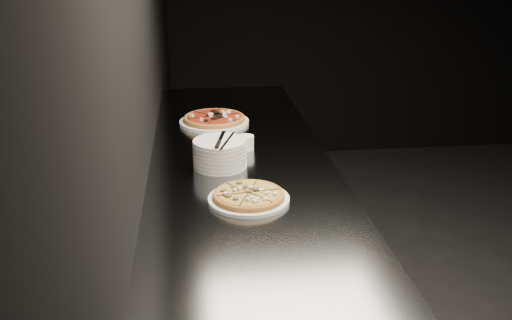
{
  "coord_description": "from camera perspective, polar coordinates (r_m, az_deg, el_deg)",
  "views": [
    {
      "loc": [
        -2.32,
        -2.24,
        1.75
      ],
      "look_at": [
        -2.08,
        -0.18,
        0.96
      ],
      "focal_mm": 40.0,
      "sensor_mm": 36.0,
      "label": 1
    }
  ],
  "objects": [
    {
      "name": "cutlery",
      "position": [
        2.23,
        -3.43,
        1.93
      ],
      "size": [
        0.11,
        0.22,
        0.01
      ],
      "rotation": [
        0.0,
        0.0,
        -0.2
      ],
      "color": "silver",
      "rests_on": "plate_stack"
    },
    {
      "name": "wall_left",
      "position": [
        2.28,
        -11.29,
        11.5
      ],
      "size": [
        0.02,
        5.0,
        2.8
      ],
      "primitive_type": "cube",
      "color": "black",
      "rests_on": "floor"
    },
    {
      "name": "pizza_mushroom",
      "position": [
        1.97,
        -0.73,
        -3.65
      ],
      "size": [
        0.28,
        0.28,
        0.03
      ],
      "rotation": [
        0.0,
        0.0,
        0.15
      ],
      "color": "white",
      "rests_on": "counter"
    },
    {
      "name": "counter",
      "position": [
        2.6,
        -1.56,
        -9.06
      ],
      "size": [
        0.74,
        2.44,
        0.92
      ],
      "color": "slate",
      "rests_on": "floor"
    },
    {
      "name": "ramekin",
      "position": [
        2.45,
        -1.05,
        1.78
      ],
      "size": [
        0.07,
        0.07,
        0.06
      ],
      "color": "white",
      "rests_on": "counter"
    },
    {
      "name": "plate_stack",
      "position": [
        2.26,
        -3.63,
        0.66
      ],
      "size": [
        0.21,
        0.21,
        0.11
      ],
      "color": "white",
      "rests_on": "counter"
    },
    {
      "name": "pizza_tomato",
      "position": [
        2.83,
        -4.19,
        4.06
      ],
      "size": [
        0.38,
        0.38,
        0.04
      ],
      "rotation": [
        0.0,
        0.0,
        0.28
      ],
      "color": "white",
      "rests_on": "counter"
    }
  ]
}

